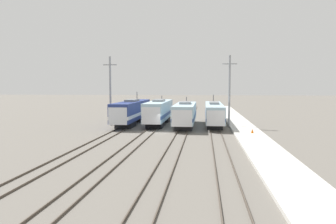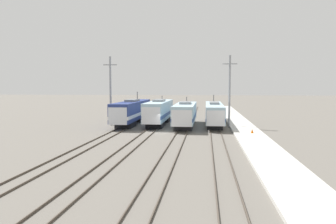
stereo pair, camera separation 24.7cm
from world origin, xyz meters
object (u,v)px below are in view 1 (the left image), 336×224
object	(u,v)px
locomotive_far_right	(214,113)
traffic_cone	(252,131)
locomotive_center_left	(159,112)
locomotive_far_left	(132,112)
locomotive_center_right	(185,114)
catenary_tower_left	(110,90)
catenary_tower_right	(229,90)

from	to	relation	value
locomotive_far_right	traffic_cone	xyz separation A→B (m)	(4.82, -10.72, -1.47)
locomotive_center_left	locomotive_far_right	distance (m)	9.38
locomotive_far_left	locomotive_center_right	size ratio (longest dim) A/B	1.17
catenary_tower_left	catenary_tower_right	bearing A→B (deg)	0.00
catenary_tower_left	locomotive_far_right	bearing A→B (deg)	7.20
locomotive_far_left	catenary_tower_left	xyz separation A→B (m)	(-3.14, -1.95, 3.71)
catenary_tower_right	catenary_tower_left	bearing A→B (deg)	180.00
catenary_tower_left	traffic_cone	distance (m)	24.22
traffic_cone	locomotive_far_right	bearing A→B (deg)	114.20
locomotive_center_left	locomotive_center_right	size ratio (longest dim) A/B	1.05
traffic_cone	locomotive_center_left	bearing A→B (deg)	143.54
locomotive_center_left	traffic_cone	bearing A→B (deg)	-36.46
locomotive_center_left	traffic_cone	size ratio (longest dim) A/B	29.83
catenary_tower_right	traffic_cone	distance (m)	10.38
locomotive_center_right	catenary_tower_right	distance (m)	8.04
locomotive_center_right	catenary_tower_left	world-z (taller)	catenary_tower_left
locomotive_far_left	traffic_cone	world-z (taller)	locomotive_far_left
catenary_tower_left	locomotive_center_right	bearing A→B (deg)	-3.45
locomotive_far_right	catenary_tower_left	distance (m)	17.77
locomotive_far_right	traffic_cone	distance (m)	11.84
locomotive_far_right	catenary_tower_left	world-z (taller)	catenary_tower_left
catenary_tower_left	traffic_cone	bearing A→B (deg)	-21.21
locomotive_far_left	locomotive_center_right	distance (m)	9.76
locomotive_center_left	traffic_cone	xyz separation A→B (m)	(14.19, -10.49, -1.65)
locomotive_far_left	locomotive_center_left	world-z (taller)	locomotive_far_left
locomotive_far_right	catenary_tower_right	world-z (taller)	catenary_tower_right
locomotive_center_left	catenary_tower_right	size ratio (longest dim) A/B	1.51
locomotive_far_right	catenary_tower_right	xyz separation A→B (m)	(2.34, -2.17, 3.89)
locomotive_far_left	locomotive_center_left	size ratio (longest dim) A/B	1.11
locomotive_center_right	locomotive_far_left	bearing A→B (deg)	163.89
locomotive_center_right	traffic_cone	distance (m)	12.39
locomotive_center_left	catenary_tower_right	xyz separation A→B (m)	(11.72, -1.94, 3.70)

